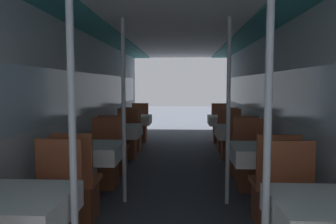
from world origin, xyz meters
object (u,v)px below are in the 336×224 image
Objects in this scene: chair_left_far_1 at (105,166)px; chair_right_near_2 at (242,157)px; support_pole_left_0 at (72,135)px; chair_left_near_2 at (114,156)px; dining_table_right_3 at (223,121)px; dining_table_right_1 at (260,156)px; chair_right_far_0 at (294,224)px; chair_right_near_3 at (226,138)px; dining_table_left_0 at (17,212)px; dining_table_left_1 at (93,154)px; support_pole_right_1 at (228,112)px; chair_right_far_1 at (250,168)px; chair_left_near_1 at (78,194)px; chair_right_far_2 at (231,144)px; support_pole_right_0 at (267,137)px; dining_table_right_2 at (236,133)px; chair_right_near_1 at (273,197)px; dining_table_right_0 at (327,218)px; chair_right_far_3 at (220,130)px; chair_left_far_2 at (127,143)px; chair_left_far_0 at (53,219)px; chair_left_near_3 at (132,137)px; chair_left_far_3 at (139,130)px; support_pole_left_1 at (124,112)px; dining_table_left_2 at (121,132)px; dining_table_left_3 at (136,121)px.

chair_right_near_2 is (2.02, 0.65, 0.00)m from chair_left_far_1.
chair_left_near_2 is at bearing 97.24° from support_pole_left_0.
dining_table_right_1 is at bearing -90.00° from dining_table_right_3.
support_pole_left_0 is at bearing 19.63° from chair_right_far_0.
dining_table_right_3 is (0.00, 3.64, 0.00)m from dining_table_right_1.
support_pole_left_0 is at bearing -108.56° from chair_right_near_3.
chair_left_near_2 reaches higher than dining_table_right_3.
dining_table_left_0 is 1.82m from dining_table_left_1.
chair_left_near_2 is 0.43× the size of support_pole_right_1.
chair_left_far_1 and chair_right_far_1 have the same top height.
dining_table_left_0 is at bearing -90.00° from chair_left_near_1.
dining_table_right_1 is 0.74× the size of chair_right_far_2.
support_pole_right_0 is 3.69m from dining_table_right_2.
chair_right_near_1 and chair_right_near_3 have the same top height.
dining_table_right_3 is at bearing -90.00° from chair_right_far_0.
dining_table_right_0 is 0.74× the size of chair_right_far_2.
support_pole_right_1 reaches higher than chair_right_far_3.
chair_left_far_1 is 3.19m from chair_right_near_3.
chair_left_far_1 reaches higher than dining_table_left_0.
chair_left_near_2 is 2.34m from chair_right_far_2.
chair_left_near_2 is 3.56m from support_pole_right_0.
chair_right_near_2 is at bearing 150.03° from chair_left_far_2.
chair_right_far_3 is (2.02, 5.45, 0.00)m from chair_left_far_0.
support_pole_left_0 and support_pole_right_1 have the same top height.
chair_left_near_3 is 1.35× the size of dining_table_right_0.
chair_left_near_3 is at bearing 108.56° from support_pole_right_0.
dining_table_right_2 is at bearing -31.40° from chair_left_near_3.
chair_left_far_2 is 1.00× the size of chair_right_near_2.
chair_left_far_3 is 1.00× the size of chair_right_far_0.
chair_left_far_3 is at bearing -41.95° from chair_right_far_2.
chair_right_near_2 is (0.00, 3.05, -0.30)m from dining_table_right_0.
chair_right_near_2 is at bearing 90.00° from dining_table_right_1.
chair_left_far_2 is at bearing -41.95° from chair_right_far_1.
support_pole_left_1 reaches higher than dining_table_right_1.
dining_table_right_3 is at bearing 90.00° from dining_table_right_1.
support_pole_right_1 reaches higher than chair_right_near_2.
dining_table_left_2 is at bearing -148.60° from chair_right_near_3.
dining_table_right_1 and dining_table_right_3 have the same top height.
support_pole_left_1 is at bearing -118.17° from chair_right_near_3.
chair_left_far_0 is 5.28m from dining_table_right_3.
chair_right_far_0 is at bearing -90.00° from dining_table_right_2.
chair_right_far_0 is at bearing 19.63° from support_pole_left_0.
chair_left_far_2 is 4.60m from support_pole_right_0.
support_pole_left_1 is 3.12× the size of dining_table_right_2.
chair_left_near_2 and chair_right_near_1 have the same top height.
chair_right_near_2 is at bearing -162.14° from chair_left_far_1.
chair_right_far_0 is 1.00× the size of chair_right_near_1.
chair_right_far_2 is (2.02, 3.64, 0.00)m from chair_left_far_0.
dining_table_left_1 is 0.32× the size of support_pole_right_1.
dining_table_left_3 is (0.00, 1.24, 0.30)m from chair_left_far_2.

